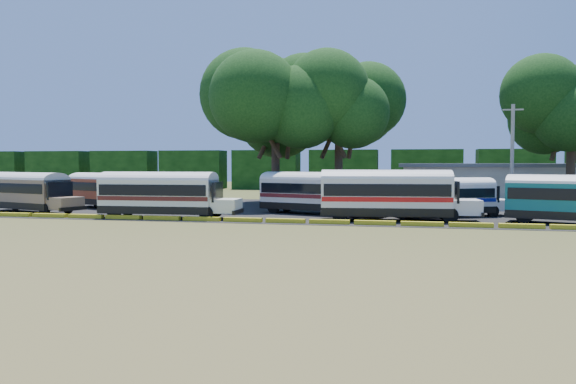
% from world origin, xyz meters
% --- Properties ---
extents(ground, '(160.00, 160.00, 0.00)m').
position_xyz_m(ground, '(0.00, 0.00, 0.00)').
color(ground, '#334617').
rests_on(ground, ground).
extents(asphalt_strip, '(64.00, 24.00, 0.02)m').
position_xyz_m(asphalt_strip, '(1.00, 12.00, 0.01)').
color(asphalt_strip, black).
rests_on(asphalt_strip, ground).
extents(curb, '(53.70, 0.45, 0.30)m').
position_xyz_m(curb, '(-0.00, 1.00, 0.15)').
color(curb, gold).
rests_on(curb, ground).
extents(terminal_building, '(19.00, 9.00, 4.00)m').
position_xyz_m(terminal_building, '(18.00, 30.00, 2.03)').
color(terminal_building, beige).
rests_on(terminal_building, ground).
extents(treeline_backdrop, '(130.00, 4.00, 6.00)m').
position_xyz_m(treeline_backdrop, '(0.00, 48.00, 3.00)').
color(treeline_backdrop, black).
rests_on(treeline_backdrop, ground).
extents(bus_beige, '(10.31, 5.41, 3.30)m').
position_xyz_m(bus_beige, '(-20.93, 4.29, 1.89)').
color(bus_beige, black).
rests_on(bus_beige, ground).
extents(bus_red, '(9.79, 6.15, 3.18)m').
position_xyz_m(bus_red, '(-16.73, 9.41, 1.82)').
color(bus_red, black).
rests_on(bus_red, ground).
extents(bus_cream_west, '(10.49, 3.00, 3.42)m').
position_xyz_m(bus_cream_west, '(-8.19, 2.46, 1.93)').
color(bus_cream_west, black).
rests_on(bus_cream_west, ground).
extents(bus_cream_east, '(10.47, 5.44, 3.35)m').
position_xyz_m(bus_cream_east, '(2.35, 7.84, 1.89)').
color(bus_cream_east, black).
rests_on(bus_cream_east, ground).
extents(bus_white_red, '(11.14, 3.80, 3.59)m').
position_xyz_m(bus_white_red, '(8.28, 3.86, 2.03)').
color(bus_white_red, black).
rests_on(bus_white_red, ground).
extents(bus_white_blue, '(9.18, 5.47, 2.97)m').
position_xyz_m(bus_white_blue, '(12.39, 7.86, 1.68)').
color(bus_white_blue, black).
rests_on(bus_white_blue, ground).
extents(tree_west, '(11.33, 11.33, 14.25)m').
position_xyz_m(tree_west, '(-3.18, 17.53, 10.06)').
color(tree_west, '#38251C').
rests_on(tree_west, ground).
extents(tree_center, '(10.59, 10.59, 14.06)m').
position_xyz_m(tree_center, '(2.78, 19.55, 10.13)').
color(tree_center, '#38251C').
rests_on(tree_center, ground).
extents(tree_east, '(9.45, 9.45, 13.20)m').
position_xyz_m(tree_east, '(24.49, 21.43, 9.68)').
color(tree_east, '#38251C').
rests_on(tree_east, ground).
extents(utility_pole, '(1.60, 0.30, 8.86)m').
position_xyz_m(utility_pole, '(17.88, 13.03, 4.54)').
color(utility_pole, gray).
rests_on(utility_pole, ground).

